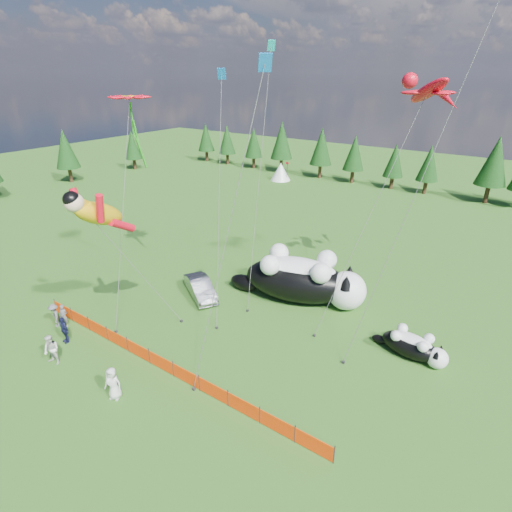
{
  "coord_description": "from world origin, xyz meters",
  "views": [
    {
      "loc": [
        15.16,
        -15.18,
        16.02
      ],
      "look_at": [
        1.95,
        4.0,
        5.27
      ],
      "focal_mm": 28.0,
      "sensor_mm": 36.0,
      "label": 1
    }
  ],
  "objects": [
    {
      "name": "ground",
      "position": [
        0.0,
        0.0,
        0.0
      ],
      "size": [
        160.0,
        160.0,
        0.0
      ],
      "primitive_type": "plane",
      "color": "#173D0B",
      "rests_on": "ground"
    },
    {
      "name": "safety_fence",
      "position": [
        0.0,
        -3.0,
        0.5
      ],
      "size": [
        22.06,
        0.06,
        1.1
      ],
      "color": "#262626",
      "rests_on": "ground"
    },
    {
      "name": "tree_line",
      "position": [
        0.0,
        45.0,
        4.0
      ],
      "size": [
        90.0,
        4.0,
        8.0
      ],
      "primitive_type": null,
      "color": "black",
      "rests_on": "ground"
    },
    {
      "name": "festival_tents",
      "position": [
        11.0,
        40.0,
        1.4
      ],
      "size": [
        50.0,
        3.2,
        2.8
      ],
      "primitive_type": null,
      "color": "white",
      "rests_on": "ground"
    },
    {
      "name": "cat_large",
      "position": [
        2.98,
        8.76,
        1.85
      ],
      "size": [
        10.61,
        5.72,
        3.89
      ],
      "rotation": [
        0.0,
        0.0,
        0.26
      ],
      "color": "black",
      "rests_on": "ground"
    },
    {
      "name": "cat_small",
      "position": [
        11.86,
        6.62,
        0.81
      ],
      "size": [
        4.71,
        2.01,
        1.7
      ],
      "rotation": [
        0.0,
        0.0,
        -0.11
      ],
      "color": "black",
      "rests_on": "ground"
    },
    {
      "name": "car",
      "position": [
        -3.82,
        4.73,
        0.73
      ],
      "size": [
        4.61,
        3.64,
        1.47
      ],
      "primitive_type": "imported",
      "rotation": [
        0.0,
        0.0,
        1.02
      ],
      "color": "#A7A7AB",
      "rests_on": "ground"
    },
    {
      "name": "spectator_a",
      "position": [
        -8.83,
        -3.64,
        0.83
      ],
      "size": [
        0.71,
        0.6,
        1.67
      ],
      "primitive_type": "imported",
      "rotation": [
        0.0,
        0.0,
        0.39
      ],
      "color": "#56575B",
      "rests_on": "ground"
    },
    {
      "name": "spectator_b",
      "position": [
        -5.76,
        -6.28,
        0.99
      ],
      "size": [
        1.05,
        0.74,
        1.97
      ],
      "primitive_type": "imported",
      "rotation": [
        0.0,
        0.0,
        0.19
      ],
      "color": "silver",
      "rests_on": "ground"
    },
    {
      "name": "spectator_c",
      "position": [
        -7.14,
        -4.63,
        0.93
      ],
      "size": [
        1.16,
        0.71,
        1.85
      ],
      "primitive_type": "imported",
      "rotation": [
        0.0,
        0.0,
        -0.15
      ],
      "color": "#15183B",
      "rests_on": "ground"
    },
    {
      "name": "spectator_d",
      "position": [
        -9.32,
        -3.99,
        0.86
      ],
      "size": [
        1.25,
        0.95,
        1.73
      ],
      "primitive_type": "imported",
      "rotation": [
        0.0,
        0.0,
        -0.39
      ],
      "color": "#56575B",
      "rests_on": "ground"
    },
    {
      "name": "spectator_e",
      "position": [
        -0.42,
        -5.99,
        0.98
      ],
      "size": [
        1.12,
        0.94,
        1.95
      ],
      "primitive_type": "imported",
      "rotation": [
        0.0,
        0.0,
        0.39
      ],
      "color": "silver",
      "rests_on": "ground"
    },
    {
      "name": "superhero_kite",
      "position": [
        -4.16,
        -2.64,
        8.81
      ],
      "size": [
        4.47,
        6.35,
        11.11
      ],
      "color": "#D59F0B",
      "rests_on": "ground"
    },
    {
      "name": "gecko_kite",
      "position": [
        9.11,
        11.58,
        15.01
      ],
      "size": [
        6.17,
        9.73,
        16.85
      ],
      "color": "red",
      "rests_on": "ground"
    },
    {
      "name": "flower_kite",
      "position": [
        -7.64,
        3.24,
        14.35
      ],
      "size": [
        4.16,
        7.26,
        15.54
      ],
      "color": "red",
      "rests_on": "ground"
    },
    {
      "name": "diamond_kite_a",
      "position": [
        -2.81,
        6.89,
        15.08
      ],
      "size": [
        3.56,
        5.5,
        17.05
      ],
      "color": "blue",
      "rests_on": "ground"
    },
    {
      "name": "diamond_kite_c",
      "position": [
        5.25,
        -0.49,
        15.5
      ],
      "size": [
        3.21,
        3.31,
        17.19
      ],
      "color": "blue",
      "rests_on": "ground"
    },
    {
      "name": "diamond_kite_d",
      "position": [
        -0.98,
        9.89,
        16.58
      ],
      "size": [
        2.05,
        5.71,
        18.62
      ],
      "color": "#0DA19F",
      "rests_on": "ground"
    }
  ]
}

